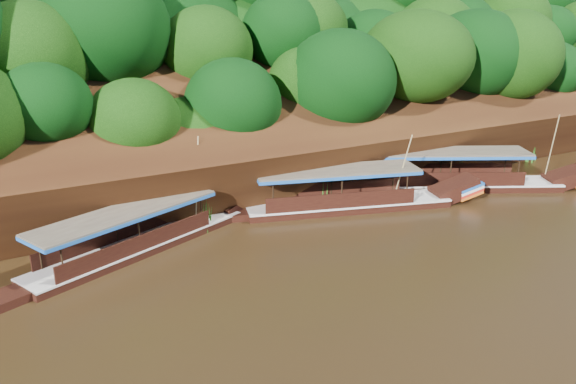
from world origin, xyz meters
The scene contains 6 objects.
ground centered at (0.00, 0.00, 0.00)m, with size 160.00×160.00×0.00m, color black.
riverbank centered at (-0.01, 22.73, 1.89)m, with size 120.00×30.06×19.40m.
boat_0 centered at (11.50, 7.02, 0.59)m, with size 15.13×9.37×5.73m.
boat_1 centered at (2.83, 7.47, 0.57)m, with size 14.60×6.21×5.11m.
boat_2 centered at (-9.63, 8.19, 0.51)m, with size 14.11×7.14×5.46m.
reeds centered at (-3.58, 9.29, 0.86)m, with size 51.46×2.43×2.10m.
Camera 1 is at (-16.66, -18.17, 11.57)m, focal length 35.00 mm.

